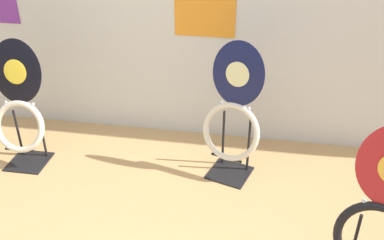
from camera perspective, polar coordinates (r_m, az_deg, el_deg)
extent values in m
cube|color=black|center=(3.14, 5.03, -7.02)|extent=(0.35, 0.35, 0.01)
cylinder|color=black|center=(3.11, 4.19, -2.35)|extent=(0.02, 0.02, 0.44)
cylinder|color=black|center=(3.05, 7.57, -3.22)|extent=(0.02, 0.02, 0.44)
cylinder|color=black|center=(2.97, 4.61, -5.05)|extent=(0.22, 0.08, 0.02)
torus|color=beige|center=(2.92, 5.18, -1.58)|extent=(0.44, 0.27, 0.41)
ellipsoid|color=#141942|center=(2.80, 6.18, 6.13)|extent=(0.37, 0.18, 0.44)
ellipsoid|color=beige|center=(2.79, 6.07, 6.06)|extent=(0.16, 0.07, 0.17)
sphere|color=silver|center=(2.91, 3.93, 2.37)|extent=(0.02, 0.02, 0.02)
sphere|color=silver|center=(2.85, 7.61, 1.51)|extent=(0.02, 0.02, 0.02)
cube|color=black|center=(3.46, -20.87, -5.21)|extent=(0.28, 0.28, 0.01)
cylinder|color=black|center=(3.48, -22.16, -1.54)|extent=(0.02, 0.02, 0.38)
cylinder|color=black|center=(3.38, -19.30, -1.86)|extent=(0.02, 0.02, 0.38)
cylinder|color=black|center=(3.33, -21.96, -3.73)|extent=(0.22, 0.02, 0.02)
torus|color=beige|center=(3.29, -22.03, -0.82)|extent=(0.38, 0.18, 0.37)
ellipsoid|color=black|center=(3.21, -22.39, 6.01)|extent=(0.37, 0.12, 0.45)
ellipsoid|color=yellow|center=(3.19, -22.53, 5.95)|extent=(0.17, 0.04, 0.17)
sphere|color=silver|center=(3.31, -23.56, 2.21)|extent=(0.02, 0.02, 0.02)
sphere|color=silver|center=(3.21, -20.45, 1.99)|extent=(0.02, 0.02, 0.02)
sphere|color=silver|center=(2.26, 21.96, -10.00)|extent=(0.02, 0.02, 0.02)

